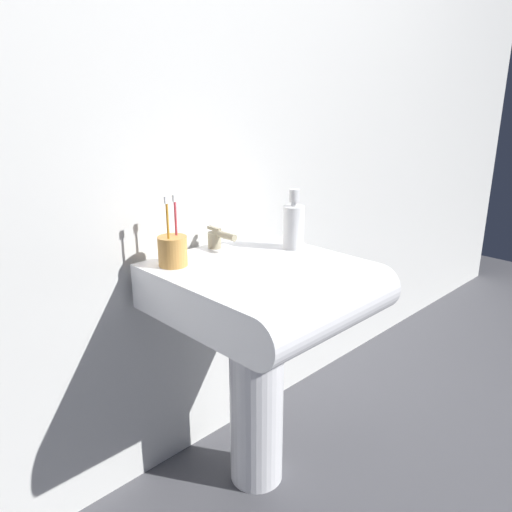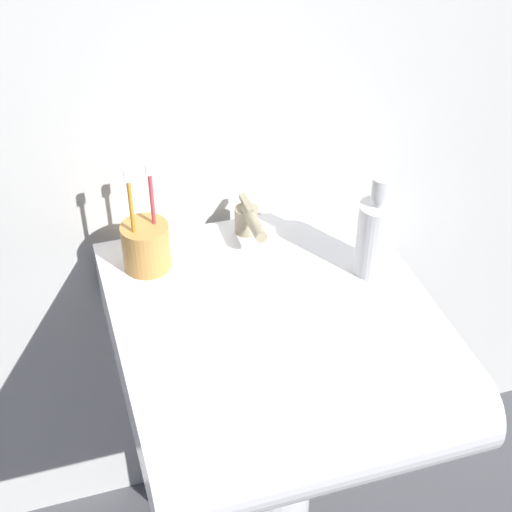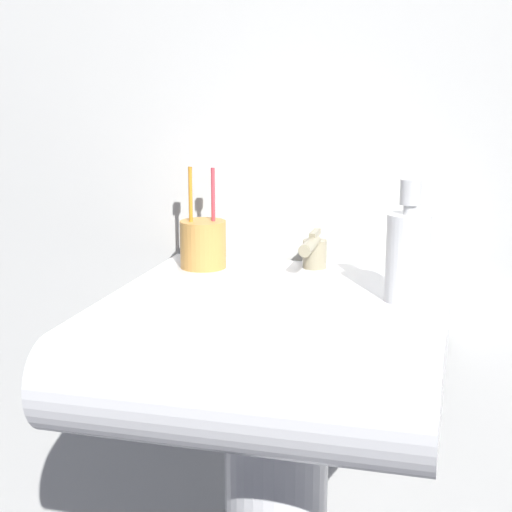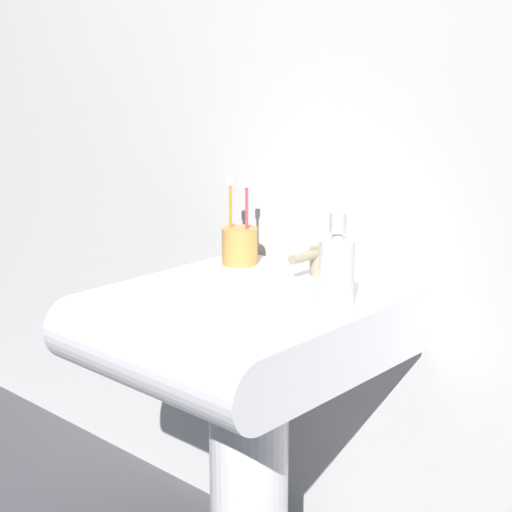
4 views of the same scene
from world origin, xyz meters
The scene contains 5 objects.
sink_pedestal centered at (0.00, 0.00, 0.31)m, with size 0.17×0.17×0.62m, color white.
sink_basin centered at (0.00, -0.05, 0.69)m, with size 0.53×0.58×0.13m.
faucet centered at (0.02, 0.20, 0.79)m, with size 0.04×0.12×0.07m.
toothbrush_cup centered at (-0.18, 0.16, 0.80)m, with size 0.08×0.08×0.21m.
soap_bottle centered at (0.20, 0.03, 0.83)m, with size 0.07×0.07×0.19m.
Camera 2 is at (-0.32, -0.94, 1.62)m, focal length 55.00 mm.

